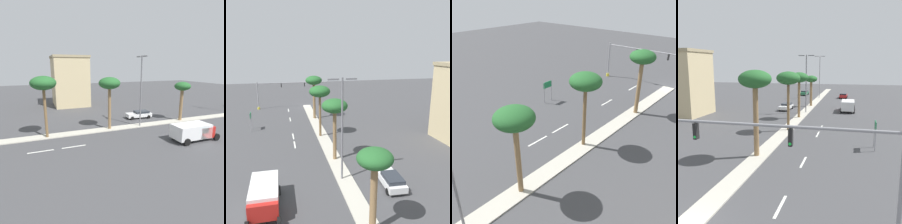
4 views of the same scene
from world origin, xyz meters
The scene contains 11 objects.
ground_plane centered at (0.00, 33.67, 0.00)m, with size 160.00×160.00×0.00m, color #424244.
median_curb centered at (0.00, 43.29, 0.06)m, with size 1.80×86.58×0.12m, color #B7B2A3.
lane_stripe_far centered at (4.54, 22.16, 0.01)m, with size 0.20×2.80×0.01m, color silver.
lane_stripe_near centered at (4.54, 25.87, 0.01)m, with size 0.20×2.80×0.01m, color silver.
commercial_building centered at (-21.67, 30.03, 5.83)m, with size 9.86×8.06×11.63m.
palm_tree_front centered at (0.31, 23.14, 7.07)m, with size 3.23×3.23×8.00m.
palm_tree_left centered at (-0.05, 32.12, 6.67)m, with size 3.13×3.13×7.66m.
palm_tree_right centered at (-0.07, 45.26, 5.60)m, with size 2.66×2.66×6.61m.
street_lamp_front centered at (0.27, 37.11, 6.33)m, with size 2.90×0.24×10.70m.
sedan_white_inboard centered at (-4.21, 39.48, 0.73)m, with size 2.16×4.68×1.34m.
box_truck centered at (7.99, 40.58, 1.24)m, with size 2.66×6.03×2.17m.
Camera 1 is at (26.22, 22.22, 9.30)m, focal length 31.31 mm.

